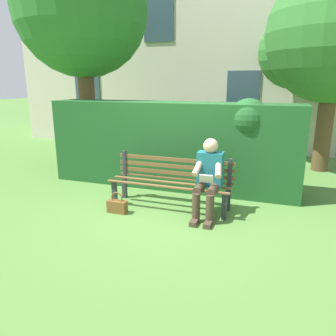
{
  "coord_description": "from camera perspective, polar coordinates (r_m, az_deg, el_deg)",
  "views": [
    {
      "loc": [
        -1.55,
        4.56,
        1.96
      ],
      "look_at": [
        0.0,
        0.1,
        0.69
      ],
      "focal_mm": 34.09,
      "sensor_mm": 36.0,
      "label": 1
    }
  ],
  "objects": [
    {
      "name": "person_seated",
      "position": [
        4.75,
        7.21,
        -1.48
      ],
      "size": [
        0.44,
        0.73,
        1.16
      ],
      "color": "#1E6672",
      "rests_on": "ground"
    },
    {
      "name": "ground",
      "position": [
        5.2,
        0.36,
        -7.05
      ],
      "size": [
        60.0,
        60.0,
        0.0
      ],
      "primitive_type": "plane",
      "color": "#517F38"
    },
    {
      "name": "hedge_backdrop",
      "position": [
        6.05,
        0.79,
        4.52
      ],
      "size": [
        4.71,
        0.83,
        1.71
      ],
      "color": "#1E5123",
      "rests_on": "ground"
    },
    {
      "name": "park_bench",
      "position": [
        5.13,
        0.69,
        -2.18
      ],
      "size": [
        1.96,
        0.52,
        0.83
      ],
      "color": "#2D3338",
      "rests_on": "ground"
    },
    {
      "name": "building_facade",
      "position": [
        11.46,
        1.35,
        20.19
      ],
      "size": [
        9.98,
        3.2,
        5.96
      ],
      "color": "beige",
      "rests_on": "ground"
    },
    {
      "name": "tree",
      "position": [
        8.0,
        -15.68,
        25.02
      ],
      "size": [
        3.02,
        2.88,
        4.93
      ],
      "color": "brown",
      "rests_on": "ground"
    },
    {
      "name": "tree_far",
      "position": [
        8.02,
        26.77,
        20.12
      ],
      "size": [
        3.01,
        2.87,
        4.38
      ],
      "color": "brown",
      "rests_on": "ground"
    },
    {
      "name": "handbag",
      "position": [
        5.03,
        -9.08,
        -6.7
      ],
      "size": [
        0.3,
        0.13,
        0.34
      ],
      "color": "brown",
      "rests_on": "ground"
    }
  ]
}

